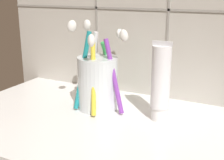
{
  "coord_description": "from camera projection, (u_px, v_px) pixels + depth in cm",
  "views": [
    {
      "loc": [
        20.84,
        -45.88,
        25.24
      ],
      "look_at": [
        -3.61,
        2.07,
        9.34
      ],
      "focal_mm": 50.0,
      "sensor_mm": 36.0,
      "label": 1
    }
  ],
  "objects": [
    {
      "name": "toothpaste_tube",
      "position": [
        161.0,
        82.0,
        0.55
      ],
      "size": [
        3.57,
        3.4,
        14.55
      ],
      "color": "white",
      "rests_on": "sink_counter"
    },
    {
      "name": "sink_counter",
      "position": [
        125.0,
        131.0,
        0.55
      ],
      "size": [
        67.89,
        35.46,
        2.0
      ],
      "primitive_type": "cube",
      "color": "white",
      "rests_on": "ground"
    },
    {
      "name": "toothbrush_cup",
      "position": [
        98.0,
        81.0,
        0.61
      ],
      "size": [
        12.15,
        15.29,
        17.78
      ],
      "color": "silver",
      "rests_on": "sink_counter"
    }
  ]
}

